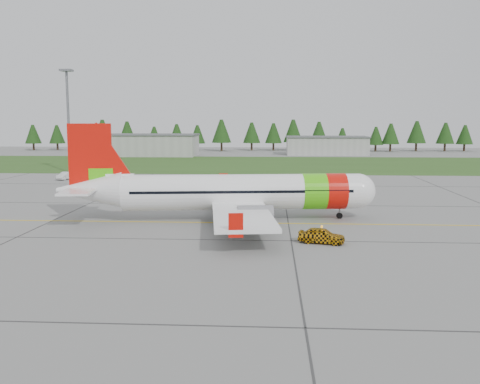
{
  "coord_description": "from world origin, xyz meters",
  "views": [
    {
      "loc": [
        8.16,
        -46.49,
        10.68
      ],
      "look_at": [
        5.05,
        6.87,
        3.4
      ],
      "focal_mm": 40.0,
      "sensor_mm": 36.0,
      "label": 1
    }
  ],
  "objects": [
    {
      "name": "aircraft",
      "position": [
        4.23,
        9.77,
        2.96
      ],
      "size": [
        33.85,
        31.41,
        10.27
      ],
      "rotation": [
        0.0,
        0.0,
        0.12
      ],
      "color": "white",
      "rests_on": "ground"
    },
    {
      "name": "follow_me_car",
      "position": [
        12.59,
        -0.73,
        2.02
      ],
      "size": [
        1.74,
        1.92,
        4.03
      ],
      "primitive_type": "imported",
      "rotation": [
        0.0,
        0.0,
        1.31
      ],
      "color": "#FCB30E",
      "rests_on": "ground"
    },
    {
      "name": "service_van",
      "position": [
        -28.61,
        46.58,
        2.05
      ],
      "size": [
        1.69,
        1.63,
        4.11
      ],
      "primitive_type": "imported",
      "rotation": [
        0.0,
        0.0,
        -0.22
      ],
      "color": "silver",
      "rests_on": "ground"
    },
    {
      "name": "treeline",
      "position": [
        0.0,
        138.0,
        5.0
      ],
      "size": [
        160.0,
        8.0,
        10.0
      ],
      "primitive_type": null,
      "color": "#1C3F14",
      "rests_on": "ground"
    },
    {
      "name": "hangar_east",
      "position": [
        25.0,
        118.0,
        2.6
      ],
      "size": [
        24.0,
        12.0,
        5.2
      ],
      "primitive_type": "cube",
      "color": "#A8A8A3",
      "rests_on": "ground"
    },
    {
      "name": "grass_strip",
      "position": [
        0.0,
        82.0,
        0.01
      ],
      "size": [
        320.0,
        50.0,
        0.03
      ],
      "primitive_type": "cube",
      "color": "#30561E",
      "rests_on": "ground"
    },
    {
      "name": "floodlight_mast",
      "position": [
        -32.0,
        58.0,
        10.0
      ],
      "size": [
        0.5,
        0.5,
        20.0
      ],
      "primitive_type": "cylinder",
      "color": "slate",
      "rests_on": "ground"
    },
    {
      "name": "taxi_guideline",
      "position": [
        0.0,
        8.0,
        0.01
      ],
      "size": [
        120.0,
        0.25,
        0.02
      ],
      "primitive_type": "cube",
      "color": "gold",
      "rests_on": "ground"
    },
    {
      "name": "ground",
      "position": [
        0.0,
        0.0,
        0.0
      ],
      "size": [
        320.0,
        320.0,
        0.0
      ],
      "primitive_type": "plane",
      "color": "gray",
      "rests_on": "ground"
    },
    {
      "name": "hangar_west",
      "position": [
        -30.0,
        110.0,
        3.0
      ],
      "size": [
        32.0,
        14.0,
        6.0
      ],
      "primitive_type": "cube",
      "color": "#A8A8A3",
      "rests_on": "ground"
    }
  ]
}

